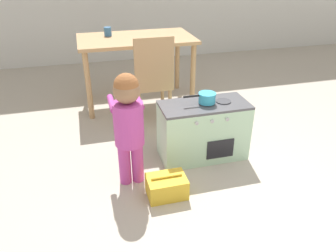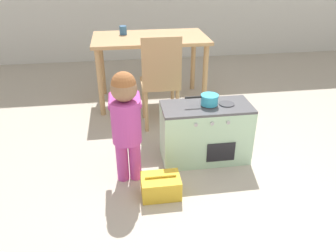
# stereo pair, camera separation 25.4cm
# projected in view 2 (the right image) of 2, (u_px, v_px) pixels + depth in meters

# --- Properties ---
(ground_plane) EXTENTS (16.00, 16.00, 0.00)m
(ground_plane) POSITION_uv_depth(u_px,v_px,m) (264.00, 250.00, 1.94)
(ground_plane) COLOR #B2A899
(play_kitchen) EXTENTS (0.72, 0.35, 0.50)m
(play_kitchen) POSITION_uv_depth(u_px,v_px,m) (205.00, 132.00, 2.70)
(play_kitchen) COLOR #B2DBB7
(play_kitchen) RESTS_ON ground_plane
(toy_pot) EXTENTS (0.27, 0.14, 0.08)m
(toy_pot) POSITION_uv_depth(u_px,v_px,m) (209.00, 99.00, 2.56)
(toy_pot) COLOR #38B2D6
(toy_pot) RESTS_ON play_kitchen
(child_figure) EXTENTS (0.24, 0.36, 0.86)m
(child_figure) POSITION_uv_depth(u_px,v_px,m) (126.00, 116.00, 2.31)
(child_figure) COLOR #BC429E
(child_figure) RESTS_ON ground_plane
(toy_basket) EXTENTS (0.28, 0.20, 0.17)m
(toy_basket) POSITION_uv_depth(u_px,v_px,m) (161.00, 186.00, 2.35)
(toy_basket) COLOR gold
(toy_basket) RESTS_ON ground_plane
(dining_table) EXTENTS (1.23, 0.72, 0.75)m
(dining_table) POSITION_uv_depth(u_px,v_px,m) (150.00, 46.00, 3.58)
(dining_table) COLOR tan
(dining_table) RESTS_ON ground_plane
(dining_chair_near) EXTENTS (0.36, 0.36, 0.92)m
(dining_chair_near) POSITION_uv_depth(u_px,v_px,m) (161.00, 81.00, 3.08)
(dining_chair_near) COLOR tan
(dining_chair_near) RESTS_ON ground_plane
(cup_on_table) EXTENTS (0.08, 0.08, 0.09)m
(cup_on_table) POSITION_uv_depth(u_px,v_px,m) (123.00, 30.00, 3.59)
(cup_on_table) COLOR teal
(cup_on_table) RESTS_ON dining_table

